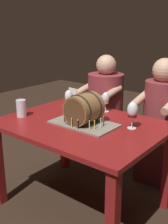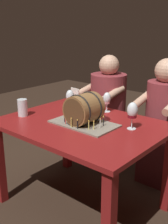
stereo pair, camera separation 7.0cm
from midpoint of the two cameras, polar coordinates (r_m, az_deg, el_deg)
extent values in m
plane|color=#332319|center=(2.59, -1.23, -18.01)|extent=(8.00, 8.00, 0.00)
cube|color=maroon|center=(2.24, -1.35, -2.63)|extent=(1.27, 0.95, 0.03)
cube|color=maroon|center=(1.83, 4.57, -21.23)|extent=(0.07, 0.07, 0.71)
cube|color=maroon|center=(3.02, -4.61, -4.85)|extent=(0.07, 0.07, 0.71)
cube|color=maroon|center=(2.45, 15.72, -11.06)|extent=(0.07, 0.07, 0.71)
cube|color=gray|center=(2.20, -0.91, -2.34)|extent=(0.51, 0.30, 0.01)
cylinder|color=brown|center=(2.17, -0.93, 0.67)|extent=(0.23, 0.24, 0.23)
cylinder|color=#4F371E|center=(2.08, -3.05, -0.08)|extent=(0.20, 0.00, 0.20)
cylinder|color=#4F371E|center=(2.26, 1.03, 1.36)|extent=(0.20, 0.00, 0.20)
torus|color=black|center=(2.12, -2.08, 0.26)|extent=(0.25, 0.01, 0.25)
torus|color=black|center=(2.22, 0.17, 1.06)|extent=(0.25, 0.01, 0.25)
cylinder|color=silver|center=(2.09, 2.42, -2.33)|extent=(0.01, 0.01, 0.07)
sphere|color=#F9C64C|center=(2.08, 2.43, -1.33)|extent=(0.01, 0.01, 0.01)
cylinder|color=black|center=(2.13, 3.02, -1.95)|extent=(0.01, 0.01, 0.06)
sphere|color=#F9C64C|center=(2.12, 3.04, -0.97)|extent=(0.01, 0.01, 0.01)
cylinder|color=#EAD666|center=(2.20, 2.97, -1.49)|extent=(0.01, 0.01, 0.05)
sphere|color=#F9C64C|center=(2.19, 2.98, -0.71)|extent=(0.01, 0.01, 0.01)
cylinder|color=#EAD666|center=(2.25, 2.40, -1.04)|extent=(0.01, 0.01, 0.06)
sphere|color=#F9C64C|center=(2.24, 2.41, -0.22)|extent=(0.01, 0.01, 0.01)
cylinder|color=silver|center=(2.30, 0.94, -0.48)|extent=(0.01, 0.01, 0.06)
sphere|color=#F9C64C|center=(2.29, 0.95, 0.42)|extent=(0.01, 0.01, 0.01)
cylinder|color=silver|center=(2.32, -0.29, -0.36)|extent=(0.01, 0.01, 0.06)
sphere|color=#F9C64C|center=(2.31, -0.29, 0.47)|extent=(0.01, 0.01, 0.01)
cylinder|color=silver|center=(2.33, -1.87, -0.39)|extent=(0.01, 0.01, 0.05)
sphere|color=#F9C64C|center=(2.32, -1.88, 0.35)|extent=(0.01, 0.01, 0.01)
cylinder|color=#EAD666|center=(2.31, -3.74, -0.61)|extent=(0.01, 0.01, 0.05)
sphere|color=#F9C64C|center=(2.30, -3.75, 0.15)|extent=(0.01, 0.01, 0.01)
cylinder|color=black|center=(2.26, -4.62, -0.87)|extent=(0.01, 0.01, 0.06)
sphere|color=#F9C64C|center=(2.25, -4.65, 0.03)|extent=(0.01, 0.01, 0.01)
cylinder|color=black|center=(2.22, -4.87, -1.29)|extent=(0.01, 0.01, 0.06)
sphere|color=#F9C64C|center=(2.21, -4.89, -0.40)|extent=(0.01, 0.01, 0.01)
cylinder|color=#D64C47|center=(2.17, -4.67, -1.62)|extent=(0.01, 0.01, 0.07)
sphere|color=#F9C64C|center=(2.16, -4.70, -0.63)|extent=(0.01, 0.01, 0.01)
cylinder|color=#EAD666|center=(2.10, -3.46, -2.29)|extent=(0.01, 0.01, 0.06)
sphere|color=#F9C64C|center=(2.09, -3.48, -1.31)|extent=(0.01, 0.01, 0.01)
cylinder|color=black|center=(2.07, -2.18, -2.61)|extent=(0.01, 0.01, 0.06)
sphere|color=#F9C64C|center=(2.06, -2.20, -1.65)|extent=(0.01, 0.01, 0.01)
cylinder|color=#EAD666|center=(2.05, 0.11, -2.76)|extent=(0.01, 0.01, 0.06)
sphere|color=#F9C64C|center=(2.04, 0.11, -1.79)|extent=(0.01, 0.01, 0.01)
cylinder|color=#EAD666|center=(2.06, 1.13, -2.74)|extent=(0.01, 0.01, 0.06)
sphere|color=#F9C64C|center=(2.05, 1.14, -1.84)|extent=(0.01, 0.01, 0.01)
cylinder|color=white|center=(2.52, -3.84, 0.09)|extent=(0.06, 0.06, 0.00)
cylinder|color=white|center=(2.51, -3.86, 1.03)|extent=(0.01, 0.01, 0.08)
ellipsoid|color=white|center=(2.48, -3.91, 3.17)|extent=(0.07, 0.07, 0.11)
cylinder|color=beige|center=(2.49, -3.89, 2.48)|extent=(0.06, 0.06, 0.04)
cylinder|color=white|center=(2.55, 1.03, 0.36)|extent=(0.07, 0.07, 0.00)
cylinder|color=white|center=(2.54, 1.04, 1.10)|extent=(0.01, 0.01, 0.07)
ellipsoid|color=white|center=(2.52, 1.05, 2.85)|extent=(0.07, 0.07, 0.09)
cylinder|color=#C6842D|center=(2.53, 1.04, 2.20)|extent=(0.06, 0.06, 0.03)
cylinder|color=white|center=(2.53, 3.51, 0.16)|extent=(0.07, 0.07, 0.00)
cylinder|color=white|center=(2.52, 3.52, 0.94)|extent=(0.01, 0.01, 0.07)
ellipsoid|color=white|center=(2.50, 3.56, 2.83)|extent=(0.07, 0.07, 0.10)
cylinder|color=pink|center=(2.50, 3.55, 2.26)|extent=(0.05, 0.05, 0.04)
cylinder|color=white|center=(2.15, 8.63, -3.21)|extent=(0.07, 0.07, 0.00)
cylinder|color=white|center=(2.13, 8.68, -2.13)|extent=(0.01, 0.01, 0.08)
ellipsoid|color=white|center=(2.10, 8.81, 0.46)|extent=(0.08, 0.08, 0.12)
cylinder|color=maroon|center=(2.11, 8.76, -0.43)|extent=(0.07, 0.07, 0.04)
cylinder|color=white|center=(2.43, -13.31, 0.74)|extent=(0.08, 0.08, 0.14)
cylinder|color=#C6842D|center=(2.44, -13.28, 0.37)|extent=(0.08, 0.08, 0.11)
cylinder|color=white|center=(2.42, -13.38, 1.76)|extent=(0.08, 0.08, 0.01)
cube|color=silver|center=(2.72, -3.04, 3.14)|extent=(0.11, 0.03, 0.16)
cube|color=#4C1B1E|center=(3.19, 3.50, -6.14)|extent=(0.34, 0.32, 0.45)
cylinder|color=maroon|center=(3.03, 3.67, 2.54)|extent=(0.40, 0.40, 0.55)
sphere|color=tan|center=(2.95, 3.81, 9.42)|extent=(0.21, 0.21, 0.21)
cylinder|color=tan|center=(2.79, 4.64, 3.68)|extent=(0.09, 0.31, 0.14)
cylinder|color=tan|center=(3.01, -0.42, 4.73)|extent=(0.09, 0.31, 0.14)
cube|color=#4C1B1E|center=(2.91, 13.82, -9.09)|extent=(0.34, 0.32, 0.45)
cylinder|color=maroon|center=(2.73, 14.57, 0.35)|extent=(0.33, 0.33, 0.55)
sphere|color=tan|center=(2.65, 15.19, 8.10)|extent=(0.22, 0.22, 0.22)
cylinder|color=tan|center=(2.64, 10.60, 2.69)|extent=(0.07, 0.31, 0.14)
camera|label=1|loc=(0.04, -90.93, -0.29)|focal=45.49mm
camera|label=2|loc=(0.04, 89.07, 0.29)|focal=45.49mm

